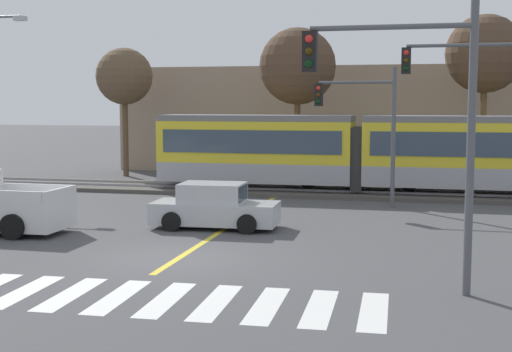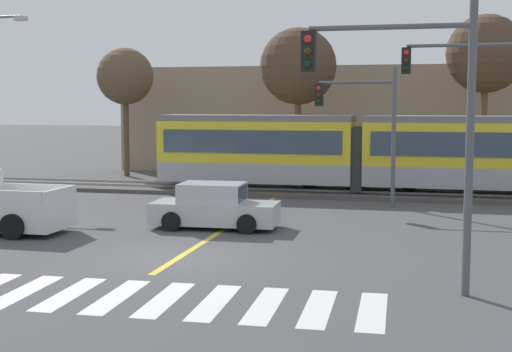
{
  "view_description": "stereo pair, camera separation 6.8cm",
  "coord_description": "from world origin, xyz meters",
  "views": [
    {
      "loc": [
        6.4,
        -17.92,
        4.22
      ],
      "look_at": [
        0.63,
        6.52,
        1.6
      ],
      "focal_mm": 50.0,
      "sensor_mm": 36.0,
      "label": 1
    },
    {
      "loc": [
        6.47,
        -17.91,
        4.22
      ],
      "look_at": [
        0.63,
        6.52,
        1.6
      ],
      "focal_mm": 50.0,
      "sensor_mm": 36.0,
      "label": 2
    }
  ],
  "objects": [
    {
      "name": "rail_near",
      "position": [
        0.0,
        13.77,
        0.23
      ],
      "size": [
        120.0,
        0.08,
        0.1
      ],
      "primitive_type": "cube",
      "color": "#939399",
      "rests_on": "track_bed"
    },
    {
      "name": "rail_far",
      "position": [
        0.0,
        15.21,
        0.23
      ],
      "size": [
        120.0,
        0.08,
        0.1
      ],
      "primitive_type": "cube",
      "color": "#939399",
      "rests_on": "track_bed"
    },
    {
      "name": "building_backdrop_far",
      "position": [
        1.53,
        26.16,
        3.16
      ],
      "size": [
        27.01,
        6.0,
        6.32
      ],
      "primitive_type": "cube",
      "color": "gray",
      "rests_on": "ground"
    },
    {
      "name": "traffic_light_mid_right",
      "position": [
        8.34,
        7.43,
        4.33
      ],
      "size": [
        4.25,
        0.38,
        6.45
      ],
      "color": "#515459",
      "rests_on": "ground"
    },
    {
      "name": "bare_tree_far_west",
      "position": [
        -10.12,
        19.73,
        5.61
      ],
      "size": [
        3.19,
        3.19,
        7.25
      ],
      "color": "brown",
      "rests_on": "ground"
    },
    {
      "name": "traffic_light_far_right",
      "position": [
        4.09,
        10.89,
        3.61
      ],
      "size": [
        3.25,
        0.38,
        5.59
      ],
      "color": "#515459",
      "rests_on": "ground"
    },
    {
      "name": "crosswalk_stripe_4",
      "position": [
        -1.1,
        -3.95,
        0.0
      ],
      "size": [
        0.65,
        2.82,
        0.01
      ],
      "primitive_type": "cube",
      "rotation": [
        0.0,
        0.0,
        0.03
      ],
      "color": "silver",
      "rests_on": "ground"
    },
    {
      "name": "crosswalk_stripe_3",
      "position": [
        -2.2,
        -3.98,
        0.0
      ],
      "size": [
        0.65,
        2.82,
        0.01
      ],
      "primitive_type": "cube",
      "rotation": [
        0.0,
        0.0,
        0.03
      ],
      "color": "silver",
      "rests_on": "ground"
    },
    {
      "name": "crosswalk_stripe_9",
      "position": [
        4.4,
        -3.76,
        0.0
      ],
      "size": [
        0.65,
        2.82,
        0.01
      ],
      "primitive_type": "cube",
      "rotation": [
        0.0,
        0.0,
        0.03
      ],
      "color": "silver",
      "rests_on": "ground"
    },
    {
      "name": "crosswalk_stripe_6",
      "position": [
        1.1,
        -3.87,
        0.0
      ],
      "size": [
        0.65,
        2.82,
        0.01
      ],
      "primitive_type": "cube",
      "rotation": [
        0.0,
        0.0,
        0.03
      ],
      "color": "silver",
      "rests_on": "ground"
    },
    {
      "name": "crosswalk_stripe_7",
      "position": [
        2.2,
        -3.83,
        0.0
      ],
      "size": [
        0.65,
        2.82,
        0.01
      ],
      "primitive_type": "cube",
      "rotation": [
        0.0,
        0.0,
        0.03
      ],
      "color": "silver",
      "rests_on": "ground"
    },
    {
      "name": "crosswalk_stripe_5",
      "position": [
        0.0,
        -3.91,
        0.0
      ],
      "size": [
        0.65,
        2.82,
        0.01
      ],
      "primitive_type": "cube",
      "rotation": [
        0.0,
        0.0,
        0.03
      ],
      "color": "silver",
      "rests_on": "ground"
    },
    {
      "name": "crosswalk_stripe_8",
      "position": [
        3.3,
        -3.8,
        0.0
      ],
      "size": [
        0.65,
        2.82,
        0.01
      ],
      "primitive_type": "cube",
      "rotation": [
        0.0,
        0.0,
        0.03
      ],
      "color": "silver",
      "rests_on": "ground"
    },
    {
      "name": "track_bed",
      "position": [
        0.0,
        14.49,
        0.09
      ],
      "size": [
        120.0,
        4.0,
        0.18
      ],
      "primitive_type": "cube",
      "color": "#4C4742",
      "rests_on": "ground"
    },
    {
      "name": "bare_tree_east",
      "position": [
        9.23,
        19.27,
        6.55
      ],
      "size": [
        3.87,
        3.87,
        8.52
      ],
      "color": "brown",
      "rests_on": "ground"
    },
    {
      "name": "lane_centre_line",
      "position": [
        0.0,
        5.29,
        0.0
      ],
      "size": [
        0.2,
        14.4,
        0.01
      ],
      "primitive_type": "cube",
      "color": "gold",
      "rests_on": "ground"
    },
    {
      "name": "sedan_crossing",
      "position": [
        -0.37,
        4.74,
        0.7
      ],
      "size": [
        4.26,
        2.04,
        1.52
      ],
      "color": "#B7BABF",
      "rests_on": "ground"
    },
    {
      "name": "light_rail_tram",
      "position": [
        3.52,
        14.48,
        2.05
      ],
      "size": [
        18.5,
        2.64,
        3.43
      ],
      "color": "#9E9EA3",
      "rests_on": "track_bed"
    },
    {
      "name": "traffic_light_near_right",
      "position": [
        6.17,
        -2.04,
        4.15
      ],
      "size": [
        3.75,
        0.38,
        6.37
      ],
      "color": "#515459",
      "rests_on": "ground"
    },
    {
      "name": "ground_plane",
      "position": [
        0.0,
        0.0,
        0.0
      ],
      "size": [
        200.0,
        200.0,
        0.0
      ],
      "primitive_type": "plane",
      "color": "#474749"
    },
    {
      "name": "bare_tree_west",
      "position": [
        -0.03,
        18.63,
        6.02
      ],
      "size": [
        3.96,
        3.96,
        8.03
      ],
      "color": "brown",
      "rests_on": "ground"
    },
    {
      "name": "crosswalk_stripe_10",
      "position": [
        5.5,
        -3.72,
        0.0
      ],
      "size": [
        0.65,
        2.82,
        0.01
      ],
      "primitive_type": "cube",
      "rotation": [
        0.0,
        0.0,
        0.03
      ],
      "color": "silver",
      "rests_on": "ground"
    }
  ]
}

